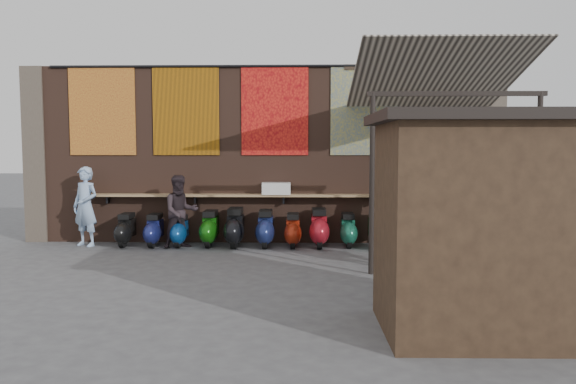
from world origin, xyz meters
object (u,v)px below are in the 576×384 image
(scooter_stool_9, at_px, (377,230))
(shopper_navy, at_px, (428,221))
(scooter_stool_1, at_px, (154,230))
(shopper_grey, at_px, (508,234))
(scooter_stool_3, at_px, (210,229))
(shelf_box, at_px, (276,188))
(market_stall, at_px, (481,229))
(shopper_tan, at_px, (421,212))
(scooter_stool_8, at_px, (348,230))
(scooter_stool_4, at_px, (235,228))
(scooter_stool_2, at_px, (180,231))
(diner_left, at_px, (86,206))
(scooter_stool_7, at_px, (319,228))
(scooter_stool_5, at_px, (265,229))
(diner_right, at_px, (181,212))
(scooter_stool_0, at_px, (126,230))

(scooter_stool_9, distance_m, shopper_navy, 2.59)
(scooter_stool_1, bearing_deg, shopper_grey, -24.57)
(scooter_stool_3, height_order, shopper_grey, shopper_grey)
(shelf_box, bearing_deg, market_stall, -65.74)
(scooter_stool_3, xyz_separation_m, shopper_tan, (4.47, -0.74, 0.47))
(scooter_stool_8, distance_m, shopper_tan, 1.68)
(scooter_stool_4, bearing_deg, scooter_stool_2, 178.40)
(shelf_box, height_order, shopper_navy, shopper_navy)
(shelf_box, relative_size, diner_left, 0.36)
(scooter_stool_2, relative_size, scooter_stool_4, 0.80)
(scooter_stool_7, distance_m, scooter_stool_9, 1.25)
(scooter_stool_7, bearing_deg, scooter_stool_4, -179.35)
(scooter_stool_2, distance_m, shopper_grey, 6.78)
(shelf_box, height_order, scooter_stool_4, shelf_box)
(scooter_stool_4, bearing_deg, market_stall, -57.45)
(shopper_tan, bearing_deg, shelf_box, 136.92)
(scooter_stool_5, bearing_deg, scooter_stool_3, 176.59)
(diner_right, bearing_deg, scooter_stool_5, -21.29)
(shelf_box, bearing_deg, scooter_stool_2, -171.79)
(shopper_grey, bearing_deg, diner_right, 14.49)
(scooter_stool_2, height_order, market_stall, market_stall)
(scooter_stool_2, height_order, shopper_grey, shopper_grey)
(scooter_stool_8, relative_size, shopper_navy, 0.42)
(scooter_stool_2, bearing_deg, diner_left, 179.87)
(scooter_stool_8, height_order, diner_left, diner_left)
(scooter_stool_1, relative_size, shopper_navy, 0.41)
(scooter_stool_0, bearing_deg, scooter_stool_1, -3.19)
(scooter_stool_3, bearing_deg, market_stall, -53.88)
(scooter_stool_3, bearing_deg, scooter_stool_0, -179.38)
(scooter_stool_3, bearing_deg, shopper_tan, -9.35)
(scooter_stool_0, bearing_deg, scooter_stool_4, -1.30)
(shopper_navy, relative_size, shopper_grey, 1.17)
(scooter_stool_3, xyz_separation_m, scooter_stool_5, (1.23, -0.07, 0.01))
(scooter_stool_1, height_order, market_stall, market_stall)
(scooter_stool_3, relative_size, scooter_stool_8, 1.07)
(shelf_box, distance_m, shopper_tan, 3.20)
(scooter_stool_8, height_order, scooter_stool_9, scooter_stool_9)
(scooter_stool_1, distance_m, diner_right, 0.78)
(scooter_stool_0, bearing_deg, scooter_stool_2, -1.00)
(scooter_stool_5, relative_size, diner_left, 0.48)
(scooter_stool_4, height_order, shopper_tan, shopper_tan)
(scooter_stool_5, relative_size, diner_right, 0.53)
(shopper_navy, height_order, shopper_tan, shopper_navy)
(shelf_box, bearing_deg, shopper_tan, -18.34)
(scooter_stool_0, distance_m, scooter_stool_7, 4.27)
(scooter_stool_2, xyz_separation_m, scooter_stool_7, (3.06, -0.01, 0.08))
(shopper_grey, bearing_deg, scooter_stool_7, -5.36)
(market_stall, bearing_deg, scooter_stool_1, 133.26)
(scooter_stool_1, relative_size, scooter_stool_3, 0.91)
(shelf_box, relative_size, scooter_stool_2, 0.88)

